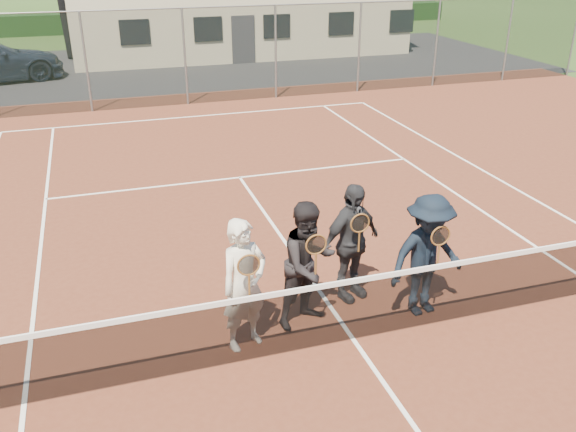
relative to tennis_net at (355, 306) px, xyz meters
name	(u,v)px	position (x,y,z in m)	size (l,w,h in m)	color
ground	(163,68)	(0.00, 20.00, -0.54)	(220.00, 220.00, 0.00)	#274117
court_surface	(353,340)	(0.00, 0.00, -0.53)	(30.00, 30.00, 0.02)	#562819
tarmac_carpark	(62,74)	(-4.00, 20.00, -0.53)	(40.00, 12.00, 0.01)	black
hedge_row	(136,21)	(0.00, 32.00, 0.01)	(40.00, 1.20, 1.10)	black
court_markings	(353,339)	(0.00, 0.00, -0.51)	(11.03, 23.83, 0.01)	white
tennis_net	(355,306)	(0.00, 0.00, 0.00)	(11.68, 0.08, 1.10)	slate
perimeter_fence	(185,57)	(0.00, 13.50, 0.99)	(30.07, 0.07, 3.02)	slate
player_a	(244,285)	(-1.39, 0.35, 0.38)	(0.77, 0.63, 1.80)	silver
player_b	(309,264)	(-0.43, 0.61, 0.38)	(1.06, 0.95, 1.80)	black
player_c	(351,242)	(0.37, 1.03, 0.38)	(1.14, 0.78, 1.80)	#27292D
player_d	(427,255)	(1.22, 0.34, 0.38)	(1.24, 0.81, 1.80)	black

